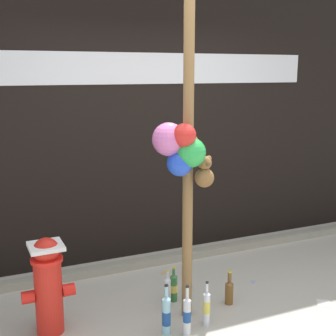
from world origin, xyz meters
The scene contains 14 objects.
ground_plane centered at (0.00, 0.00, 0.00)m, with size 14.00×14.00×0.00m, color #ADA899.
building_wall centered at (0.00, 1.83, 1.71)m, with size 10.00×0.21×3.42m.
curb_strip centered at (0.00, 1.41, 0.04)m, with size 8.00×0.12×0.08m, color gray.
memorial_post centered at (-0.20, 0.34, 1.63)m, with size 0.52×0.44×3.02m.
fire_hydrant centered at (-1.24, 0.56, 0.41)m, with size 0.40×0.26×0.77m.
bottle_0 centered at (0.26, 0.38, 0.12)m, with size 0.07×0.07×0.31m.
bottle_1 centered at (-0.08, 0.16, 0.15)m, with size 0.06×0.06×0.37m.
bottle_2 centered at (-0.42, 0.18, 0.16)m, with size 0.07×0.07×0.41m.
bottle_3 centered at (-0.28, 0.10, 0.16)m, with size 0.06×0.06×0.41m.
bottle_4 centered at (-0.16, 0.62, 0.13)m, with size 0.07×0.07×0.32m.
bottle_5 centered at (-0.26, 0.53, 0.15)m, with size 0.06×0.06×0.35m.
litter_0 centered at (0.69, 0.65, 0.00)m, with size 0.07×0.04×0.01m, color #8C99B2.
litter_2 centered at (-0.02, 1.17, 0.00)m, with size 0.08×0.05×0.01m, color tan.
litter_3 centered at (1.03, 0.06, 0.00)m, with size 0.13×0.11×0.01m, color silver.
Camera 1 is at (-1.67, -2.76, 1.99)m, focal length 48.79 mm.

